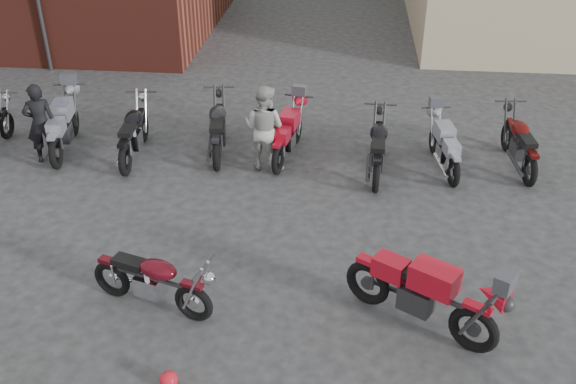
# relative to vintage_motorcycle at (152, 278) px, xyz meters

# --- Properties ---
(ground) EXTENTS (90.00, 90.00, 0.00)m
(ground) POSITION_rel_vintage_motorcycle_xyz_m (1.06, -0.48, -0.54)
(ground) COLOR #2D2C2F
(vintage_motorcycle) EXTENTS (1.98, 1.15, 1.09)m
(vintage_motorcycle) POSITION_rel_vintage_motorcycle_xyz_m (0.00, 0.00, 0.00)
(vintage_motorcycle) COLOR #590B15
(vintage_motorcycle) RESTS_ON ground
(sportbike) EXTENTS (2.26, 1.77, 1.28)m
(sportbike) POSITION_rel_vintage_motorcycle_xyz_m (3.73, -0.01, 0.09)
(sportbike) COLOR red
(sportbike) RESTS_ON ground
(helmet) EXTENTS (0.27, 0.27, 0.22)m
(helmet) POSITION_rel_vintage_motorcycle_xyz_m (0.56, -1.42, -0.44)
(helmet) COLOR red
(helmet) RESTS_ON ground
(person_dark) EXTENTS (0.71, 0.61, 1.65)m
(person_dark) POSITION_rel_vintage_motorcycle_xyz_m (-3.48, 4.25, 0.28)
(person_dark) COLOR black
(person_dark) RESTS_ON ground
(person_light) EXTENTS (1.02, 0.91, 1.74)m
(person_light) POSITION_rel_vintage_motorcycle_xyz_m (1.00, 4.39, 0.32)
(person_light) COLOR #A9A9A5
(person_light) RESTS_ON ground
(row_bike_1) EXTENTS (1.05, 2.21, 1.23)m
(row_bike_1) POSITION_rel_vintage_motorcycle_xyz_m (-3.26, 4.75, 0.07)
(row_bike_1) COLOR gray
(row_bike_1) RESTS_ON ground
(row_bike_2) EXTENTS (0.82, 2.11, 1.20)m
(row_bike_2) POSITION_rel_vintage_motorcycle_xyz_m (-1.72, 4.59, 0.05)
(row_bike_2) COLOR black
(row_bike_2) RESTS_ON ground
(row_bike_3) EXTENTS (0.98, 2.17, 1.21)m
(row_bike_3) POSITION_rel_vintage_motorcycle_xyz_m (-0.04, 4.97, 0.06)
(row_bike_3) COLOR black
(row_bike_3) RESTS_ON ground
(row_bike_4) EXTENTS (0.96, 2.03, 1.13)m
(row_bike_4) POSITION_rel_vintage_motorcycle_xyz_m (1.41, 4.90, 0.02)
(row_bike_4) COLOR red
(row_bike_4) RESTS_ON ground
(row_bike_5) EXTENTS (0.76, 2.07, 1.19)m
(row_bike_5) POSITION_rel_vintage_motorcycle_xyz_m (3.22, 4.43, 0.05)
(row_bike_5) COLOR black
(row_bike_5) RESTS_ON ground
(row_bike_6) EXTENTS (0.91, 1.94, 1.08)m
(row_bike_6) POSITION_rel_vintage_motorcycle_xyz_m (4.53, 4.70, -0.00)
(row_bike_6) COLOR #9B9BA9
(row_bike_6) RESTS_ON ground
(row_bike_7) EXTENTS (0.84, 2.06, 1.17)m
(row_bike_7) POSITION_rel_vintage_motorcycle_xyz_m (6.01, 4.93, 0.04)
(row_bike_7) COLOR #4F0A09
(row_bike_7) RESTS_ON ground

